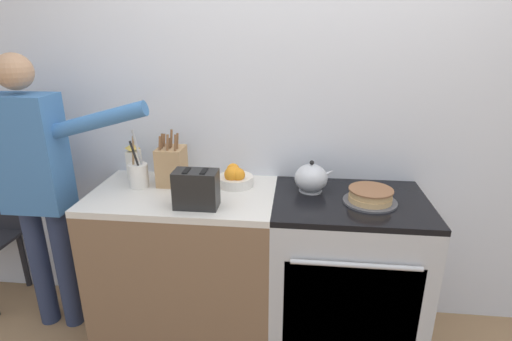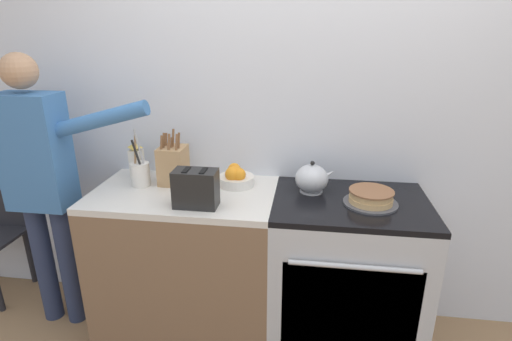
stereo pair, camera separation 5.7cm
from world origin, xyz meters
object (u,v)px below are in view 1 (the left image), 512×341
object	(u,v)px
tea_kettle	(311,178)
person_baker	(36,176)
fruit_bowl	(235,177)
milk_carton	(134,162)
toaster	(196,189)
stove_range	(344,274)
knife_block	(172,166)
layer_cake	(370,196)
utensil_crock	(139,174)

from	to	relation	value
tea_kettle	person_baker	distance (m)	1.50
fruit_bowl	milk_carton	size ratio (longest dim) A/B	0.96
person_baker	toaster	bearing A→B (deg)	-14.00
fruit_bowl	person_baker	world-z (taller)	person_baker
stove_range	knife_block	bearing A→B (deg)	173.24
stove_range	knife_block	world-z (taller)	knife_block
layer_cake	tea_kettle	xyz separation A→B (m)	(-0.29, 0.12, 0.04)
stove_range	person_baker	size ratio (longest dim) A/B	0.55
stove_range	fruit_bowl	bearing A→B (deg)	168.39
layer_cake	tea_kettle	distance (m)	0.32
knife_block	toaster	bearing A→B (deg)	-53.49
layer_cake	toaster	distance (m)	0.87
milk_carton	person_baker	xyz separation A→B (m)	(-0.47, -0.22, -0.03)
tea_kettle	knife_block	world-z (taller)	knife_block
layer_cake	milk_carton	world-z (taller)	milk_carton
layer_cake	knife_block	bearing A→B (deg)	172.38
utensil_crock	milk_carton	world-z (taller)	utensil_crock
tea_kettle	utensil_crock	size ratio (longest dim) A/B	0.64
fruit_bowl	toaster	world-z (taller)	toaster
layer_cake	utensil_crock	xyz separation A→B (m)	(-1.24, 0.08, 0.04)
milk_carton	knife_block	bearing A→B (deg)	-16.47
layer_cake	utensil_crock	bearing A→B (deg)	176.30
toaster	milk_carton	size ratio (longest dim) A/B	1.11
stove_range	toaster	distance (m)	0.96
layer_cake	stove_range	bearing A→B (deg)	163.37
stove_range	layer_cake	world-z (taller)	layer_cake
stove_range	person_baker	xyz separation A→B (m)	(-1.70, -0.03, 0.52)
milk_carton	fruit_bowl	bearing A→B (deg)	-5.80
tea_kettle	fruit_bowl	size ratio (longest dim) A/B	1.08
knife_block	fruit_bowl	bearing A→B (deg)	2.02
knife_block	fruit_bowl	xyz separation A→B (m)	(0.35, 0.01, -0.06)
stove_range	tea_kettle	bearing A→B (deg)	155.22
stove_range	tea_kettle	xyz separation A→B (m)	(-0.20, 0.09, 0.52)
knife_block	toaster	distance (m)	0.36
layer_cake	toaster	xyz separation A→B (m)	(-0.86, -0.14, 0.06)
knife_block	utensil_crock	bearing A→B (deg)	-159.75
stove_range	person_baker	world-z (taller)	person_baker
layer_cake	knife_block	size ratio (longest dim) A/B	0.88
knife_block	layer_cake	bearing A→B (deg)	-7.62
layer_cake	person_baker	size ratio (longest dim) A/B	0.17
knife_block	person_baker	size ratio (longest dim) A/B	0.19
tea_kettle	person_baker	world-z (taller)	person_baker
toaster	milk_carton	distance (m)	0.59
fruit_bowl	knife_block	bearing A→B (deg)	-177.98
utensil_crock	tea_kettle	bearing A→B (deg)	2.47
layer_cake	utensil_crock	world-z (taller)	utensil_crock
stove_range	fruit_bowl	distance (m)	0.81
fruit_bowl	milk_carton	distance (m)	0.61
milk_carton	person_baker	size ratio (longest dim) A/B	0.13
knife_block	fruit_bowl	world-z (taller)	knife_block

